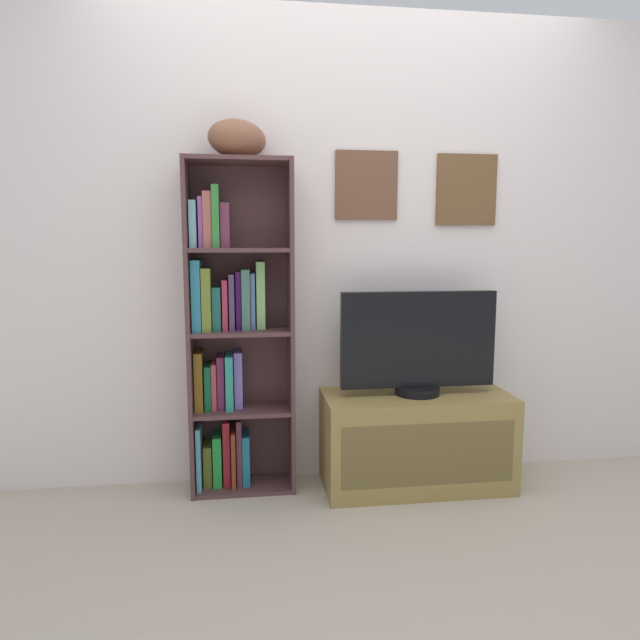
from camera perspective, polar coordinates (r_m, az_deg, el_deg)
ground at (r=2.20m, az=8.16°, el=-26.73°), size 5.20×5.20×0.04m
back_wall at (r=2.92m, az=2.60°, el=7.06°), size 4.80×0.08×2.37m
bookshelf at (r=2.78m, az=-9.08°, el=-1.70°), size 0.51×0.24×1.62m
football at (r=2.76m, az=-8.40°, el=17.76°), size 0.34×0.30×0.18m
tv_stand at (r=2.94m, az=9.75°, el=-11.95°), size 0.93×0.41×0.48m
television at (r=2.81m, az=9.97°, el=-2.41°), size 0.78×0.22×0.52m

